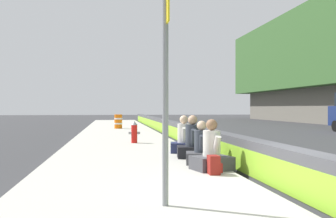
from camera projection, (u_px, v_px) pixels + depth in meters
ground_plane at (298, 200)px, 6.83m from camera, size 160.00×160.00×0.00m
sidewalk_strip at (141, 200)px, 6.46m from camera, size 80.00×4.40×0.14m
jersey_barrier at (298, 175)px, 6.83m from camera, size 76.00×0.45×0.85m
route_sign_post at (166, 62)px, 5.83m from camera, size 0.44×0.09×3.60m
fire_hydrant at (134, 132)px, 16.19m from camera, size 0.26×0.46×0.88m
seated_person_foreground at (212, 154)px, 9.18m from camera, size 0.89×0.98×1.16m
seated_person_middle at (202, 150)px, 10.17m from camera, size 0.79×0.88×1.08m
seated_person_rear at (193, 144)px, 11.43m from camera, size 0.83×0.95×1.20m
seated_person_far at (184, 141)px, 12.76m from camera, size 0.82×0.93×1.17m
backpack at (214, 165)px, 8.57m from camera, size 0.32×0.28×0.40m
construction_barrel at (118, 121)px, 27.36m from camera, size 0.54×0.54×0.95m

